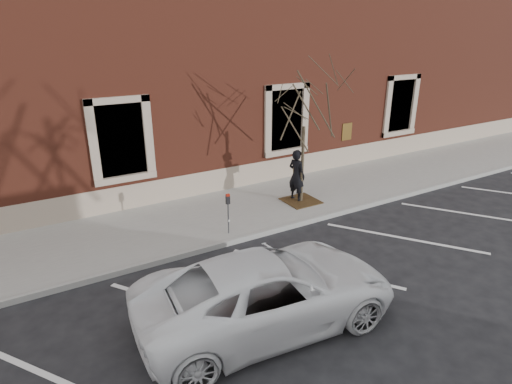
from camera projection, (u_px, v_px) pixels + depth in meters
ground at (267, 234)px, 12.33m from camera, size 120.00×120.00×0.00m
sidewalk_near at (238, 211)px, 13.71m from camera, size 40.00×3.50×0.15m
curb_near at (267, 232)px, 12.27m from camera, size 40.00×0.12×0.15m
parking_stripes at (313, 268)px, 10.57m from camera, size 28.00×4.40×0.01m
building_civic at (166, 69)px, 17.11m from camera, size 40.00×8.62×8.00m
man at (297, 175)px, 14.07m from camera, size 0.56×0.72×1.74m
parking_meter at (228, 206)px, 11.76m from camera, size 0.11×0.08×1.18m
tree_grate at (301, 201)px, 14.26m from camera, size 1.09×1.09×0.03m
sapling at (305, 104)px, 13.11m from camera, size 2.75×2.75×4.59m
white_truck at (268, 291)px, 8.41m from camera, size 5.45×2.89×1.46m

